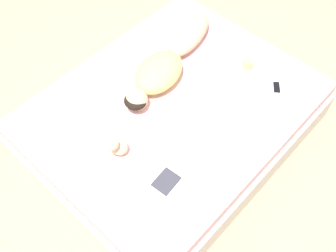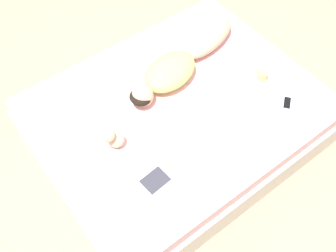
% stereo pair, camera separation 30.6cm
% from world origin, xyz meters
% --- Properties ---
extents(ground_plane, '(12.00, 12.00, 0.00)m').
position_xyz_m(ground_plane, '(0.00, 0.00, 0.00)').
color(ground_plane, '#9E8466').
extents(bed, '(1.86, 2.33, 0.47)m').
position_xyz_m(bed, '(0.00, 0.00, 0.23)').
color(bed, beige).
rests_on(bed, ground_plane).
extents(person, '(0.54, 1.33, 0.19)m').
position_xyz_m(person, '(0.30, -0.26, 0.56)').
color(person, tan).
rests_on(person, bed).
extents(open_magazine, '(0.48, 0.31, 0.01)m').
position_xyz_m(open_magazine, '(-0.57, 0.56, 0.48)').
color(open_magazine, white).
rests_on(open_magazine, bed).
extents(coffee_mug, '(0.12, 0.09, 0.08)m').
position_xyz_m(coffee_mug, '(-0.21, -0.76, 0.51)').
color(coffee_mug, tan).
rests_on(coffee_mug, bed).
extents(cell_phone, '(0.14, 0.16, 0.01)m').
position_xyz_m(cell_phone, '(-0.54, -0.73, 0.48)').
color(cell_phone, silver).
rests_on(cell_phone, bed).
extents(plush_toy, '(0.15, 0.17, 0.20)m').
position_xyz_m(plush_toy, '(-0.02, 0.63, 0.56)').
color(plush_toy, '#D1B289').
rests_on(plush_toy, bed).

